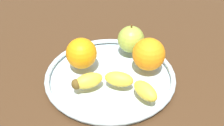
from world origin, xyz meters
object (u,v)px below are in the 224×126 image
object	(u,v)px
fruit_bowl	(112,76)
banana	(117,83)
orange_front_left	(151,54)
apple	(133,39)
orange_back_left	(83,53)

from	to	relation	value
fruit_bowl	banana	size ratio (longest dim) A/B	1.59
banana	orange_front_left	bearing A→B (deg)	-120.02
banana	orange_front_left	xyz separation A→B (cm)	(-8.04, -7.85, 2.23)
fruit_bowl	apple	world-z (taller)	apple
apple	orange_front_left	distance (cm)	8.25
fruit_bowl	apple	distance (cm)	11.75
fruit_bowl	orange_back_left	world-z (taller)	orange_back_left
apple	orange_back_left	xyz separation A→B (cm)	(12.26, 6.57, 0.25)
banana	apple	xyz separation A→B (cm)	(-4.29, -15.18, 1.79)
banana	orange_back_left	distance (cm)	11.91
banana	orange_front_left	world-z (taller)	orange_front_left
apple	orange_back_left	size ratio (longest dim) A/B	1.04
orange_front_left	fruit_bowl	bearing A→B (deg)	13.17
orange_back_left	apple	bearing A→B (deg)	-151.82
apple	fruit_bowl	bearing A→B (deg)	60.29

